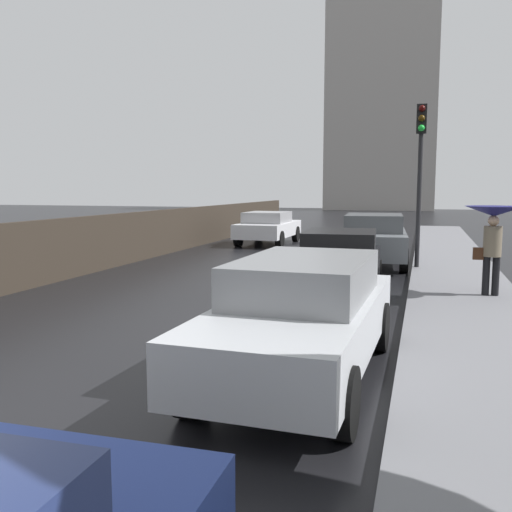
{
  "coord_description": "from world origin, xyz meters",
  "views": [
    {
      "loc": [
        4.25,
        -3.19,
        2.27
      ],
      "look_at": [
        1.05,
        7.52,
        0.91
      ],
      "focal_mm": 39.39,
      "sensor_mm": 36.0,
      "label": 1
    }
  ],
  "objects_px": {
    "car_white_mid_road": "(268,227)",
    "car_silver_behind_camera": "(303,315)",
    "car_grey_far_lane": "(374,238)",
    "traffic_light": "(420,155)",
    "pedestrian_with_umbrella_near": "(493,224)",
    "car_black_near_kerb": "(340,262)"
  },
  "relations": [
    {
      "from": "pedestrian_with_umbrella_near",
      "to": "car_black_near_kerb",
      "type": "bearing_deg",
      "value": -0.07
    },
    {
      "from": "car_white_mid_road",
      "to": "car_silver_behind_camera",
      "type": "height_order",
      "value": "car_silver_behind_camera"
    },
    {
      "from": "car_silver_behind_camera",
      "to": "traffic_light",
      "type": "bearing_deg",
      "value": 84.47
    },
    {
      "from": "traffic_light",
      "to": "car_white_mid_road",
      "type": "bearing_deg",
      "value": 133.45
    },
    {
      "from": "car_white_mid_road",
      "to": "pedestrian_with_umbrella_near",
      "type": "relative_size",
      "value": 2.3
    },
    {
      "from": "traffic_light",
      "to": "car_silver_behind_camera",
      "type": "bearing_deg",
      "value": -97.41
    },
    {
      "from": "car_grey_far_lane",
      "to": "car_white_mid_road",
      "type": "bearing_deg",
      "value": 128.83
    },
    {
      "from": "car_black_near_kerb",
      "to": "car_silver_behind_camera",
      "type": "relative_size",
      "value": 0.89
    },
    {
      "from": "pedestrian_with_umbrella_near",
      "to": "traffic_light",
      "type": "height_order",
      "value": "traffic_light"
    },
    {
      "from": "car_white_mid_road",
      "to": "pedestrian_with_umbrella_near",
      "type": "distance_m",
      "value": 12.42
    },
    {
      "from": "car_white_mid_road",
      "to": "car_black_near_kerb",
      "type": "bearing_deg",
      "value": 113.7
    },
    {
      "from": "car_white_mid_road",
      "to": "car_grey_far_lane",
      "type": "relative_size",
      "value": 0.87
    },
    {
      "from": "pedestrian_with_umbrella_near",
      "to": "traffic_light",
      "type": "distance_m",
      "value": 4.33
    },
    {
      "from": "car_white_mid_road",
      "to": "car_silver_behind_camera",
      "type": "relative_size",
      "value": 0.91
    },
    {
      "from": "car_silver_behind_camera",
      "to": "car_black_near_kerb",
      "type": "bearing_deg",
      "value": 95.41
    },
    {
      "from": "car_white_mid_road",
      "to": "car_silver_behind_camera",
      "type": "distance_m",
      "value": 16.14
    },
    {
      "from": "car_silver_behind_camera",
      "to": "car_grey_far_lane",
      "type": "distance_m",
      "value": 10.4
    },
    {
      "from": "car_silver_behind_camera",
      "to": "car_grey_far_lane",
      "type": "bearing_deg",
      "value": 92.18
    },
    {
      "from": "car_silver_behind_camera",
      "to": "traffic_light",
      "type": "height_order",
      "value": "traffic_light"
    },
    {
      "from": "car_white_mid_road",
      "to": "car_grey_far_lane",
      "type": "height_order",
      "value": "car_grey_far_lane"
    },
    {
      "from": "car_silver_behind_camera",
      "to": "car_grey_far_lane",
      "type": "xyz_separation_m",
      "value": [
        -0.05,
        10.4,
        0.02
      ]
    },
    {
      "from": "car_silver_behind_camera",
      "to": "car_grey_far_lane",
      "type": "relative_size",
      "value": 0.96
    }
  ]
}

